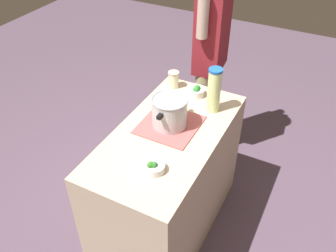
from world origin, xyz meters
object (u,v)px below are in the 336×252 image
object	(u,v)px
broccoli_bowl_center	(154,167)
person_cook	(210,57)
cooking_pot	(170,111)
lemonade_pitcher	(214,90)
broccoli_bowl_front	(196,91)
mason_jar	(174,79)

from	to	relation	value
broccoli_bowl_center	person_cook	world-z (taller)	person_cook
cooking_pot	lemonade_pitcher	xyz separation A→B (m)	(0.27, -0.17, 0.05)
broccoli_bowl_front	broccoli_bowl_center	xyz separation A→B (m)	(-0.77, -0.10, -0.01)
broccoli_bowl_center	person_cook	bearing A→B (deg)	8.62
lemonade_pitcher	person_cook	size ratio (longest dim) A/B	0.18
mason_jar	person_cook	size ratio (longest dim) A/B	0.07
broccoli_bowl_center	cooking_pot	bearing A→B (deg)	15.17
lemonade_pitcher	person_cook	distance (m)	0.66
cooking_pot	broccoli_bowl_center	bearing A→B (deg)	-164.83
cooking_pot	person_cook	distance (m)	0.87
lemonade_pitcher	cooking_pot	bearing A→B (deg)	147.85
cooking_pot	broccoli_bowl_front	world-z (taller)	cooking_pot
broccoli_bowl_front	broccoli_bowl_center	size ratio (longest dim) A/B	1.06
lemonade_pitcher	mason_jar	distance (m)	0.39
cooking_pot	mason_jar	distance (m)	0.45
lemonade_pitcher	person_cook	xyz separation A→B (m)	(0.59, 0.26, -0.11)
lemonade_pitcher	broccoli_bowl_front	world-z (taller)	lemonade_pitcher
broccoli_bowl_front	broccoli_bowl_center	bearing A→B (deg)	-172.75
lemonade_pitcher	broccoli_bowl_center	xyz separation A→B (m)	(-0.66, 0.07, -0.12)
cooking_pot	broccoli_bowl_front	size ratio (longest dim) A/B	2.37
cooking_pot	mason_jar	world-z (taller)	cooking_pot
broccoli_bowl_front	cooking_pot	bearing A→B (deg)	179.01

